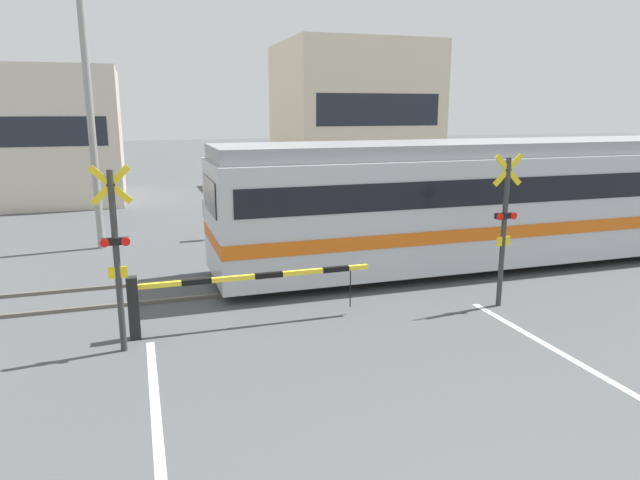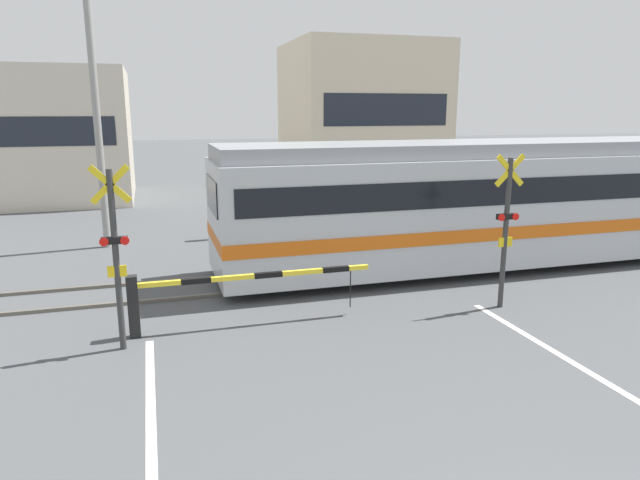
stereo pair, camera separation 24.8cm
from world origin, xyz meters
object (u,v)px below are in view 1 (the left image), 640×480
Objects in this scene: crossing_barrier_near at (205,290)px; crossing_signal_left at (116,251)px; commuter_train at (484,199)px; crossing_signal_right at (504,224)px; pedestrian at (209,213)px; crossing_barrier_far at (343,223)px.

crossing_signal_left reaches higher than crossing_barrier_near.
crossing_signal_right is at bearing -117.03° from commuter_train.
commuter_train reaches higher than crossing_barrier_near.
pedestrian is (2.58, 8.45, -0.92)m from crossing_signal_left.
crossing_signal_left is (-6.28, -5.83, 1.01)m from crossing_barrier_far.
crossing_signal_left is 7.79m from crossing_signal_right.
crossing_signal_right is 9.97m from pedestrian.
crossing_barrier_near is 6.38m from crossing_signal_right.
commuter_train reaches higher than crossing_barrier_far.
crossing_barrier_near is (-7.90, -2.67, -0.99)m from commuter_train.
crossing_barrier_far is (-3.14, 2.66, -0.99)m from commuter_train.
commuter_train is 8.40m from crossing_barrier_near.
crossing_barrier_near and crossing_barrier_far have the same top height.
crossing_signal_left reaches higher than pedestrian.
crossing_barrier_near is at bearing 175.33° from crossing_signal_right.
commuter_train is 3.10× the size of crossing_barrier_near.
commuter_train is 9.94m from crossing_signal_left.
crossing_signal_left is at bearing -137.10° from crossing_barrier_far.
crossing_barrier_near is at bearing -131.83° from crossing_barrier_far.
crossing_barrier_far is at bearing 48.17° from crossing_barrier_near.
commuter_train is 4.48× the size of crossing_signal_right.
crossing_signal_right reaches higher than crossing_barrier_near.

